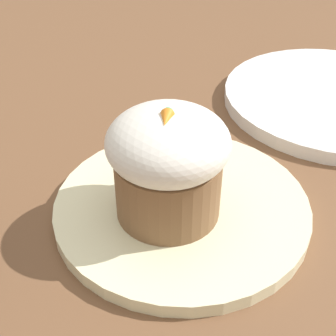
% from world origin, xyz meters
% --- Properties ---
extents(ground_plane, '(4.00, 4.00, 0.00)m').
position_xyz_m(ground_plane, '(0.00, 0.00, 0.00)').
color(ground_plane, brown).
extents(dessert_plate, '(0.23, 0.23, 0.01)m').
position_xyz_m(dessert_plate, '(0.00, 0.00, 0.01)').
color(dessert_plate, beige).
rests_on(dessert_plate, ground_plane).
extents(carrot_cake, '(0.10, 0.10, 0.11)m').
position_xyz_m(carrot_cake, '(0.01, -0.01, 0.07)').
color(carrot_cake, brown).
rests_on(carrot_cake, dessert_plate).
extents(spoon, '(0.13, 0.04, 0.01)m').
position_xyz_m(spoon, '(-0.00, 0.00, 0.02)').
color(spoon, '#B7B7BC').
rests_on(spoon, dessert_plate).
extents(side_plate, '(0.28, 0.28, 0.02)m').
position_xyz_m(side_plate, '(-0.24, 0.17, 0.01)').
color(side_plate, white).
rests_on(side_plate, ground_plane).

